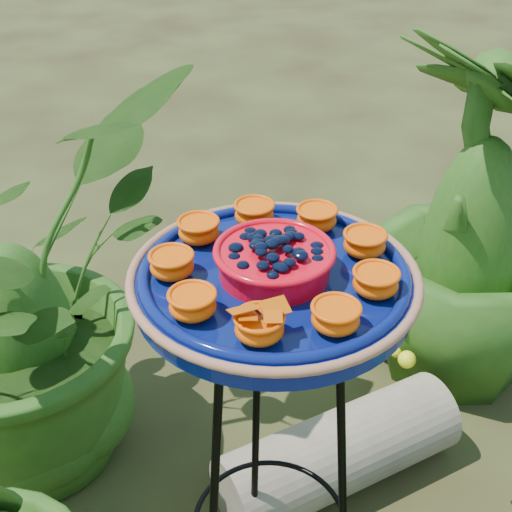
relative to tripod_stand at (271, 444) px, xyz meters
The scene contains 5 objects.
tripod_stand is the anchor object (origin of this frame).
feeder_dish 0.38m from the tripod_stand, 105.30° to the right, with size 0.48×0.48×0.10m.
driftwood_log 0.59m from the tripod_stand, 55.74° to the left, with size 0.22×0.22×0.65m, color gray.
shrub_back_left 0.82m from the tripod_stand, 134.87° to the left, with size 0.93×0.80×1.03m, color #244C14.
shrub_back_right 1.03m from the tripod_stand, 47.99° to the left, with size 0.60×0.60×1.07m, color #244C14.
Camera 1 is at (-0.11, -1.03, 1.55)m, focal length 50.00 mm.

